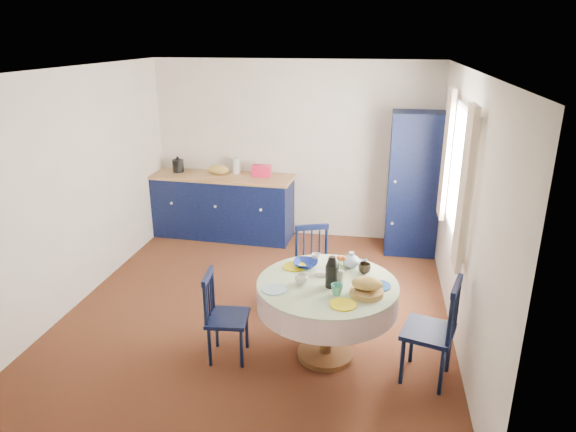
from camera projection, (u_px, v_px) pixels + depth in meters
name	position (u px, v px, depth m)	size (l,w,h in m)	color
floor	(260.00, 306.00, 5.61)	(4.50, 4.50, 0.00)	black
ceiling	(255.00, 69.00, 4.77)	(4.50, 4.50, 0.00)	white
wall_back	(294.00, 151.00, 7.28)	(4.00, 0.02, 2.50)	white
wall_left	(77.00, 188.00, 5.52)	(0.02, 4.50, 2.50)	white
wall_right	(463.00, 209.00, 4.86)	(0.02, 4.50, 2.50)	white
window	(457.00, 172.00, 5.05)	(0.10, 1.74, 1.45)	white
kitchen_counter	(223.00, 205.00, 7.43)	(2.08, 0.74, 1.16)	black
pantry_cabinet	(414.00, 184.00, 6.73)	(0.66, 0.49, 1.89)	black
dining_table	(328.00, 295.00, 4.54)	(1.24, 1.24, 1.03)	brown
chair_left	(224.00, 316.00, 4.60)	(0.39, 0.41, 0.84)	black
chair_far	(314.00, 268.00, 5.47)	(0.51, 0.50, 0.90)	black
chair_right	(434.00, 330.00, 4.28)	(0.51, 0.52, 0.95)	black
mug_a	(301.00, 279.00, 4.46)	(0.11, 0.11, 0.09)	silver
mug_b	(337.00, 290.00, 4.28)	(0.10, 0.10, 0.09)	#377F6E
mug_c	(364.00, 268.00, 4.67)	(0.11, 0.11, 0.09)	black
mug_d	(316.00, 258.00, 4.89)	(0.09, 0.09, 0.08)	silver
cobalt_bowl	(306.00, 264.00, 4.80)	(0.23, 0.23, 0.06)	navy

